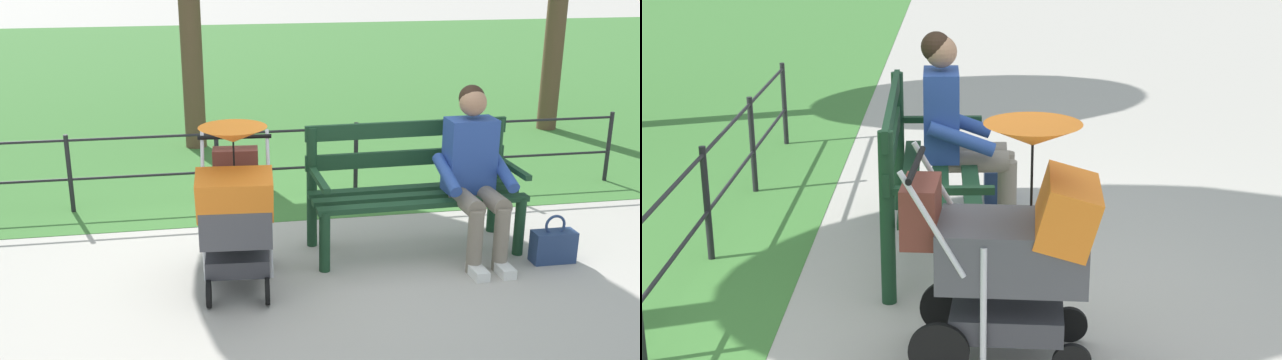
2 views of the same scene
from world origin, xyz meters
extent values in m
plane|color=#ADA89E|center=(0.00, 0.00, 0.00)|extent=(60.00, 60.00, 0.00)
cube|color=#193D23|center=(-0.79, -0.18, 0.45)|extent=(1.60, 0.14, 0.04)
cube|color=#193D23|center=(-0.80, 0.00, 0.45)|extent=(1.60, 0.14, 0.04)
cube|color=#193D23|center=(-0.80, 0.18, 0.45)|extent=(1.60, 0.14, 0.04)
cube|color=#193D23|center=(-0.79, -0.28, 0.67)|extent=(1.60, 0.08, 0.12)
cube|color=#193D23|center=(-0.79, -0.28, 0.90)|extent=(1.60, 0.08, 0.12)
cylinder|color=#193D23|center=(-1.55, 0.18, 0.23)|extent=(0.08, 0.08, 0.45)
cylinder|color=#193D23|center=(-1.54, -0.30, 0.47)|extent=(0.08, 0.08, 0.95)
cube|color=#193D23|center=(-1.55, -0.02, 0.63)|extent=(0.06, 0.56, 0.04)
cylinder|color=#193D23|center=(-0.05, 0.22, 0.23)|extent=(0.08, 0.08, 0.45)
cylinder|color=#193D23|center=(-0.04, -0.26, 0.47)|extent=(0.08, 0.08, 0.95)
cube|color=#193D23|center=(-0.05, 0.02, 0.63)|extent=(0.06, 0.56, 0.04)
cylinder|color=slate|center=(-1.30, 0.22, 0.47)|extent=(0.15, 0.40, 0.14)
cylinder|color=slate|center=(-1.10, 0.22, 0.47)|extent=(0.15, 0.40, 0.14)
cylinder|color=slate|center=(-1.30, 0.42, 0.24)|extent=(0.11, 0.11, 0.47)
cylinder|color=slate|center=(-1.10, 0.42, 0.24)|extent=(0.11, 0.11, 0.47)
cube|color=silver|center=(-1.30, 0.50, 0.04)|extent=(0.11, 0.22, 0.07)
cube|color=silver|center=(-1.10, 0.50, 0.04)|extent=(0.11, 0.22, 0.07)
cube|color=#284793|center=(-1.19, 0.00, 0.75)|extent=(0.37, 0.23, 0.56)
cylinder|color=#284793|center=(-1.41, 0.11, 0.65)|extent=(0.10, 0.43, 0.23)
cylinder|color=#284793|center=(-0.97, 0.13, 0.65)|extent=(0.10, 0.43, 0.23)
sphere|color=#A37556|center=(-1.19, 0.00, 1.15)|extent=(0.20, 0.20, 0.20)
sphere|color=black|center=(-1.19, -0.03, 1.18)|extent=(0.19, 0.19, 0.19)
cylinder|color=black|center=(0.32, 0.06, 0.14)|extent=(0.05, 0.28, 0.28)
cylinder|color=black|center=(0.78, 0.02, 0.14)|extent=(0.05, 0.28, 0.28)
cylinder|color=black|center=(0.41, 0.65, 0.09)|extent=(0.04, 0.18, 0.18)
cube|color=#38383D|center=(0.58, 0.34, 0.22)|extent=(0.46, 0.55, 0.12)
cylinder|color=silver|center=(0.34, 0.26, 0.33)|extent=(0.03, 0.03, 0.65)
cylinder|color=silver|center=(0.80, 0.22, 0.33)|extent=(0.03, 0.03, 0.65)
cube|color=#47474C|center=(0.58, 0.36, 0.55)|extent=(0.51, 0.71, 0.28)
cube|color=orange|center=(0.60, 0.60, 0.75)|extent=(0.50, 0.34, 0.33)
cylinder|color=black|center=(0.54, -0.08, 0.95)|extent=(0.52, 0.07, 0.03)
cylinder|color=silver|center=(0.32, 0.04, 0.75)|extent=(0.05, 0.30, 0.49)
cylinder|color=silver|center=(0.78, 0.00, 0.75)|extent=(0.05, 0.30, 0.49)
cone|color=orange|center=(0.58, 0.44, 1.10)|extent=(0.47, 0.47, 0.10)
cylinder|color=black|center=(0.58, 0.44, 0.92)|extent=(0.01, 0.01, 0.30)
cube|color=brown|center=(0.55, -0.06, 0.73)|extent=(0.33, 0.18, 0.28)
cube|color=navy|center=(-1.75, 0.36, 0.12)|extent=(0.32, 0.14, 0.24)
torus|color=navy|center=(-1.75, 0.36, 0.29)|extent=(0.16, 0.02, 0.16)
cylinder|color=black|center=(-3.18, -1.37, 0.35)|extent=(0.04, 0.04, 0.70)
cylinder|color=black|center=(-1.91, -1.37, 0.35)|extent=(0.04, 0.04, 0.70)
cylinder|color=black|center=(-0.64, -1.37, 0.35)|extent=(0.04, 0.04, 0.70)
cylinder|color=black|center=(0.00, -1.37, 0.65)|extent=(6.36, 0.02, 0.02)
cylinder|color=black|center=(0.00, -1.37, 0.30)|extent=(6.36, 0.02, 0.02)
camera|label=1|loc=(0.82, 4.97, 2.26)|focal=41.07mm
camera|label=2|loc=(4.61, 0.13, 2.19)|focal=53.27mm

